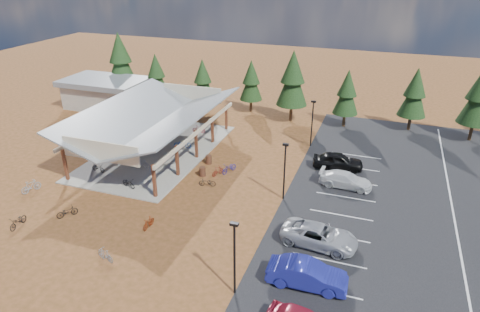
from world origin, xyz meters
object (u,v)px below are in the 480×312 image
trash_bin_0 (202,171)px  car_1 (307,274)px  bike_6 (182,144)px  bike_5 (142,164)px  lamp_post_1 (285,168)px  bike_0 (98,168)px  bike_8 (18,221)px  bike_7 (199,129)px  bike_9 (31,186)px  lamp_post_0 (234,254)px  bike_12 (67,212)px  car_2 (319,236)px  bike_13 (105,255)px  outbuilding (106,93)px  bike_11 (149,223)px  bike_16 (207,182)px  bike_2 (166,133)px  lamp_post_2 (312,120)px  bike_14 (229,168)px  bike_15 (218,171)px  trash_bin_1 (209,160)px  bike_4 (128,183)px  bike_3 (166,125)px  bike_pavilion (154,118)px  car_3 (346,180)px  car_4 (338,161)px  bike_1 (133,147)px

trash_bin_0 → car_1: car_1 is taller
bike_6 → bike_5: bearing=148.5°
lamp_post_1 → trash_bin_0: (-8.24, 1.59, -2.53)m
bike_0 → bike_8: bearing=-172.8°
bike_7 → bike_9: size_ratio=0.84×
lamp_post_0 → bike_9: bearing=164.7°
bike_0 → bike_12: (2.40, -7.28, -0.07)m
trash_bin_0 → bike_5: bike_5 is taller
car_2 → bike_13: bearing=121.3°
bike_5 → outbuilding: bearing=42.4°
bike_11 → bike_16: bike_11 is taller
outbuilding → bike_8: outbuilding is taller
bike_7 → bike_2: bearing=121.1°
lamp_post_2 → bike_12: (-15.49, -20.40, -2.54)m
lamp_post_2 → bike_14: size_ratio=2.76×
bike_14 → bike_15: bike_14 is taller
trash_bin_1 → lamp_post_1: bearing=-25.6°
bike_4 → car_2: bearing=-78.6°
lamp_post_1 → bike_3: lamp_post_1 is taller
bike_8 → bike_pavilion: bearing=72.2°
bike_pavilion → lamp_post_0: (15.00, -17.00, -0.85)m
bike_5 → bike_6: 5.94m
car_3 → car_1: bearing=-179.8°
trash_bin_0 → bike_15: bike_15 is taller
car_1 → car_3: size_ratio=1.08×
bike_3 → bike_16: size_ratio=0.98×
bike_0 → car_3: 23.16m
lamp_post_2 → bike_15: bearing=-125.2°
bike_2 → bike_0: bearing=160.0°
car_4 → outbuilding: bearing=66.5°
bike_0 → bike_14: 12.53m
bike_4 → bike_14: bearing=-31.4°
bike_6 → bike_12: (-2.69, -14.97, -0.15)m
bike_5 → bike_14: (8.17, 2.27, -0.15)m
bike_14 → trash_bin_1: bearing=178.3°
bike_8 → bike_15: bearing=42.5°
bike_3 → bike_7: bike_3 is taller
bike_3 → car_3: 23.23m
car_1 → car_3: (0.71, 13.75, -0.15)m
bike_0 → bike_9: size_ratio=0.84×
bike_1 → bike_5: bike_1 is taller
car_2 → bike_14: bearing=55.0°
trash_bin_0 → car_1: (12.25, -11.44, 0.42)m
lamp_post_0 → lamp_post_1: size_ratio=1.00×
bike_3 → car_4: car_4 is taller
bike_13 → car_3: bearing=154.1°
bike_pavilion → lamp_post_0: bearing=-48.6°
bike_12 → car_3: bearing=-111.6°
bike_2 → bike_8: (-2.02, -19.61, -0.09)m
bike_1 → bike_16: size_ratio=1.20×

